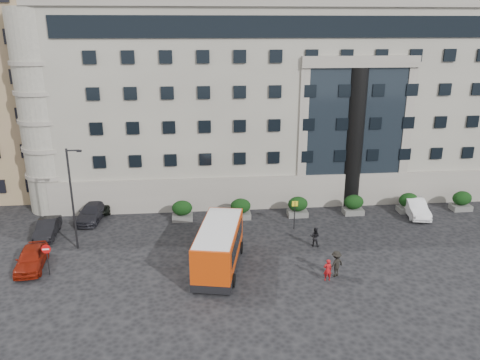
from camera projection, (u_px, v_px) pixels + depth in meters
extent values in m
plane|color=black|center=(235.00, 259.00, 34.63)|extent=(120.00, 120.00, 0.00)
cube|color=gray|center=(271.00, 95.00, 53.16)|extent=(44.00, 24.00, 18.00)
cylinder|color=black|center=(354.00, 139.00, 43.42)|extent=(1.80, 1.80, 13.00)
cube|color=olive|center=(17.00, 68.00, 64.68)|extent=(13.00, 13.00, 22.00)
cube|color=#565654|center=(183.00, 218.00, 41.56)|extent=(1.80, 1.20, 0.50)
ellipsoid|color=black|center=(182.00, 208.00, 41.28)|extent=(1.80, 1.26, 1.34)
cube|color=#565654|center=(241.00, 215.00, 42.03)|extent=(1.80, 1.20, 0.50)
ellipsoid|color=black|center=(241.00, 206.00, 41.75)|extent=(1.80, 1.26, 1.34)
cube|color=#565654|center=(297.00, 213.00, 42.50)|extent=(1.80, 1.20, 0.50)
ellipsoid|color=black|center=(298.00, 204.00, 42.22)|extent=(1.80, 1.26, 1.34)
cube|color=#565654|center=(353.00, 211.00, 42.97)|extent=(1.80, 1.20, 0.50)
ellipsoid|color=black|center=(354.00, 202.00, 42.69)|extent=(1.80, 1.26, 1.34)
cube|color=#565654|center=(407.00, 209.00, 43.44)|extent=(1.80, 1.20, 0.50)
ellipsoid|color=black|center=(409.00, 200.00, 43.16)|extent=(1.80, 1.26, 1.34)
cube|color=#565654|center=(461.00, 207.00, 43.91)|extent=(1.80, 1.20, 0.50)
ellipsoid|color=black|center=(462.00, 198.00, 43.63)|extent=(1.80, 1.26, 1.34)
cylinder|color=#262628|center=(72.00, 200.00, 35.13)|extent=(0.16, 0.16, 8.00)
cylinder|color=#262628|center=(73.00, 150.00, 33.97)|extent=(0.90, 0.12, 0.12)
cube|color=black|center=(79.00, 151.00, 34.02)|extent=(0.35, 0.18, 0.14)
cylinder|color=#262628|center=(294.00, 215.00, 39.46)|extent=(0.08, 0.08, 2.50)
cube|color=yellow|center=(295.00, 204.00, 39.13)|extent=(0.50, 0.06, 0.45)
cylinder|color=#262628|center=(48.00, 260.00, 32.16)|extent=(0.08, 0.08, 2.20)
cylinder|color=red|center=(46.00, 249.00, 31.83)|extent=(0.64, 0.05, 0.64)
cube|color=white|center=(46.00, 249.00, 31.79)|extent=(0.45, 0.04, 0.10)
cube|color=#C23909|center=(219.00, 244.00, 32.89)|extent=(4.06, 7.89, 2.57)
cube|color=black|center=(219.00, 262.00, 33.32)|extent=(4.11, 7.94, 0.55)
cube|color=black|center=(219.00, 241.00, 32.81)|extent=(3.78, 6.28, 1.13)
cube|color=silver|center=(219.00, 228.00, 32.50)|extent=(3.86, 7.50, 0.18)
cylinder|color=black|center=(195.00, 278.00, 31.18)|extent=(0.46, 0.94, 0.90)
cylinder|color=black|center=(233.00, 280.00, 30.91)|extent=(0.46, 0.94, 0.90)
cylinder|color=black|center=(207.00, 246.00, 35.73)|extent=(0.46, 0.94, 0.90)
cylinder|color=black|center=(241.00, 248.00, 35.46)|extent=(0.46, 0.94, 0.90)
cube|color=#9A1B0B|center=(109.00, 171.00, 50.65)|extent=(2.39, 3.55, 2.37)
cube|color=#9A1B0B|center=(107.00, 182.00, 48.46)|extent=(2.18, 1.65, 1.61)
cube|color=black|center=(106.00, 181.00, 47.73)|extent=(1.81, 0.23, 0.76)
cylinder|color=black|center=(98.00, 188.00, 48.61)|extent=(0.30, 0.81, 0.80)
cylinder|color=black|center=(118.00, 187.00, 48.92)|extent=(0.30, 0.81, 0.80)
cylinder|color=black|center=(101.00, 179.00, 51.55)|extent=(0.30, 0.81, 0.80)
cylinder|color=black|center=(121.00, 178.00, 51.86)|extent=(0.30, 0.81, 0.80)
imported|color=maroon|center=(31.00, 258.00, 33.22)|extent=(2.22, 4.62, 1.52)
imported|color=black|center=(47.00, 228.00, 38.31)|extent=(1.69, 4.26, 1.38)
imported|color=black|center=(92.00, 212.00, 41.58)|extent=(2.65, 5.08, 1.41)
imported|color=black|center=(100.00, 203.00, 43.84)|extent=(2.39, 5.10, 1.41)
imported|color=white|center=(415.00, 207.00, 42.56)|extent=(2.25, 4.82, 1.53)
imported|color=#A41013|center=(328.00, 270.00, 31.55)|extent=(0.58, 0.39, 1.58)
imported|color=black|center=(315.00, 237.00, 36.52)|extent=(0.94, 0.86, 1.57)
imported|color=black|center=(336.00, 264.00, 32.06)|extent=(1.40, 1.20, 1.88)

